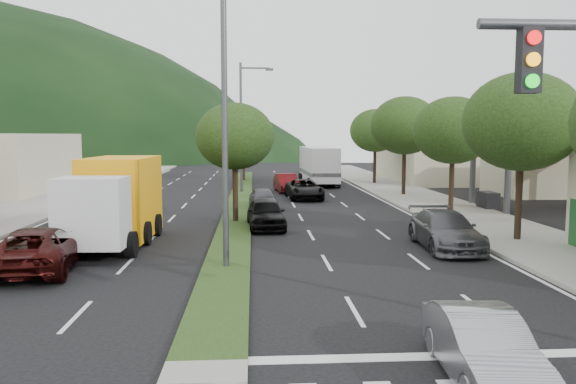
{
  "coord_description": "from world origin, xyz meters",
  "views": [
    {
      "loc": [
        0.93,
        -10.63,
        4.5
      ],
      "look_at": [
        2.48,
        14.39,
        1.95
      ],
      "focal_mm": 35.0,
      "sensor_mm": 36.0,
      "label": 1
    }
  ],
  "objects": [
    {
      "name": "motorhome",
      "position": [
        6.81,
        39.73,
        1.81
      ],
      "size": [
        3.03,
        8.93,
        3.4
      ],
      "rotation": [
        0.0,
        0.0,
        0.03
      ],
      "color": "silver",
      "rests_on": "ground"
    },
    {
      "name": "sedan_silver",
      "position": [
        5.1,
        -0.95,
        0.64
      ],
      "size": [
        1.57,
        3.95,
        1.28
      ],
      "primitive_type": "imported",
      "rotation": [
        0.0,
        0.0,
        -0.06
      ],
      "color": "gray",
      "rests_on": "ground"
    },
    {
      "name": "gas_canopy",
      "position": [
        19.0,
        22.0,
        4.65
      ],
      "size": [
        12.2,
        8.2,
        5.25
      ],
      "color": "silver",
      "rests_on": "ground"
    },
    {
      "name": "ground",
      "position": [
        0.0,
        0.0,
        0.0
      ],
      "size": [
        160.0,
        160.0,
        0.0
      ],
      "primitive_type": "plane",
      "color": "black",
      "rests_on": "ground"
    },
    {
      "name": "tree_med_far",
      "position": [
        0.0,
        44.0,
        5.01
      ],
      "size": [
        4.8,
        4.8,
        6.94
      ],
      "color": "black",
      "rests_on": "median"
    },
    {
      "name": "tree_med_near",
      "position": [
        0.0,
        18.0,
        4.43
      ],
      "size": [
        4.0,
        4.0,
        6.02
      ],
      "color": "black",
      "rests_on": "median"
    },
    {
      "name": "car_queue_b",
      "position": [
        8.54,
        10.95,
        0.74
      ],
      "size": [
        2.21,
        5.15,
        1.48
      ],
      "primitive_type": "imported",
      "rotation": [
        0.0,
        0.0,
        -0.03
      ],
      "color": "#4B4A4F",
      "rests_on": "ground"
    },
    {
      "name": "tree_r_d",
      "position": [
        12.0,
        30.0,
        5.18
      ],
      "size": [
        5.0,
        5.0,
        7.17
      ],
      "color": "black",
      "rests_on": "sidewalk_right"
    },
    {
      "name": "streetlight_near",
      "position": [
        0.21,
        8.0,
        5.58
      ],
      "size": [
        2.6,
        0.25,
        10.0
      ],
      "color": "#47494C",
      "rests_on": "ground"
    },
    {
      "name": "bldg_right_far",
      "position": [
        19.5,
        44.0,
        2.6
      ],
      "size": [
        10.0,
        16.0,
        5.2
      ],
      "primitive_type": "cube",
      "color": "#BCB595",
      "rests_on": "ground"
    },
    {
      "name": "sidewalk_right",
      "position": [
        12.5,
        25.0,
        0.07
      ],
      "size": [
        5.0,
        90.0,
        0.15
      ],
      "primitive_type": "cube",
      "color": "gray",
      "rests_on": "ground"
    },
    {
      "name": "tree_r_c",
      "position": [
        12.0,
        20.0,
        4.75
      ],
      "size": [
        4.4,
        4.4,
        6.48
      ],
      "color": "black",
      "rests_on": "sidewalk_right"
    },
    {
      "name": "car_queue_e",
      "position": [
        1.5,
        23.56,
        0.64
      ],
      "size": [
        1.86,
        3.86,
        1.27
      ],
      "primitive_type": "imported",
      "rotation": [
        0.0,
        0.0,
        0.1
      ],
      "color": "#4C4C51",
      "rests_on": "ground"
    },
    {
      "name": "tree_r_b",
      "position": [
        12.0,
        12.0,
        5.04
      ],
      "size": [
        4.8,
        4.8,
        6.94
      ],
      "color": "black",
      "rests_on": "sidewalk_right"
    },
    {
      "name": "car_queue_d",
      "position": [
        4.5,
        28.56,
        0.69
      ],
      "size": [
        2.6,
        5.13,
        1.39
      ],
      "primitive_type": "imported",
      "rotation": [
        0.0,
        0.0,
        0.06
      ],
      "color": "black",
      "rests_on": "ground"
    },
    {
      "name": "car_queue_a",
      "position": [
        1.51,
        16.21,
        0.73
      ],
      "size": [
        1.96,
        4.37,
        1.46
      ],
      "primitive_type": "imported",
      "rotation": [
        0.0,
        0.0,
        0.06
      ],
      "color": "black",
      "rests_on": "ground"
    },
    {
      "name": "tree_r_e",
      "position": [
        12.0,
        40.0,
        4.89
      ],
      "size": [
        4.6,
        4.6,
        6.71
      ],
      "color": "black",
      "rests_on": "sidewalk_right"
    },
    {
      "name": "streetlight_mid",
      "position": [
        0.21,
        33.0,
        5.58
      ],
      "size": [
        2.6,
        0.25,
        10.0
      ],
      "color": "#47494C",
      "rests_on": "ground"
    },
    {
      "name": "median",
      "position": [
        0.0,
        28.0,
        0.06
      ],
      "size": [
        1.6,
        56.0,
        0.12
      ],
      "primitive_type": "cube",
      "color": "#1C3212",
      "rests_on": "ground"
    },
    {
      "name": "suv_maroon",
      "position": [
        -6.21,
        8.21,
        0.73
      ],
      "size": [
        2.99,
        5.52,
        1.47
      ],
      "primitive_type": "imported",
      "rotation": [
        0.0,
        0.0,
        3.25
      ],
      "color": "black",
      "rests_on": "ground"
    },
    {
      "name": "car_queue_c",
      "position": [
        3.53,
        33.56,
        0.72
      ],
      "size": [
        1.95,
        4.51,
        1.44
      ],
      "primitive_type": "imported",
      "rotation": [
        0.0,
        0.0,
        0.1
      ],
      "color": "#530D10",
      "rests_on": "ground"
    },
    {
      "name": "sidewalk_left",
      "position": [
        -13.0,
        25.0,
        0.07
      ],
      "size": [
        6.0,
        90.0,
        0.15
      ],
      "primitive_type": "cube",
      "color": "gray",
      "rests_on": "ground"
    },
    {
      "name": "car_queue_f",
      "position": [
        7.44,
        38.56,
        0.73
      ],
      "size": [
        2.29,
        5.14,
        1.46
      ],
      "primitive_type": "imported",
      "rotation": [
        0.0,
        0.0,
        -0.05
      ],
      "color": "black",
      "rests_on": "ground"
    },
    {
      "name": "box_truck",
      "position": [
        -4.72,
        12.71,
        1.68
      ],
      "size": [
        3.02,
        7.3,
        3.56
      ],
      "rotation": [
        0.0,
        0.0,
        3.11
      ],
      "color": "silver",
      "rests_on": "ground"
    }
  ]
}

